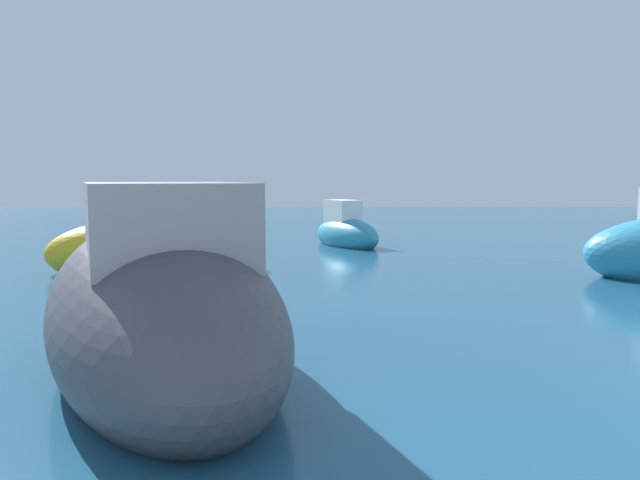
# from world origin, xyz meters

# --- Properties ---
(moored_boat_1) EXTENTS (4.17, 6.24, 2.47)m
(moored_boat_1) POSITION_xyz_m (-7.01, 2.28, 0.66)
(moored_boat_1) COLOR #3F3F47
(moored_boat_1) RESTS_ON ground
(moored_boat_2) EXTENTS (2.47, 3.28, 1.61)m
(moored_boat_2) POSITION_xyz_m (-4.41, 15.00, 0.39)
(moored_boat_2) COLOR teal
(moored_boat_2) RESTS_ON ground
(moored_boat_5) EXTENTS (4.75, 2.59, 1.81)m
(moored_boat_5) POSITION_xyz_m (-8.88, 9.62, 0.50)
(moored_boat_5) COLOR gold
(moored_boat_5) RESTS_ON ground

